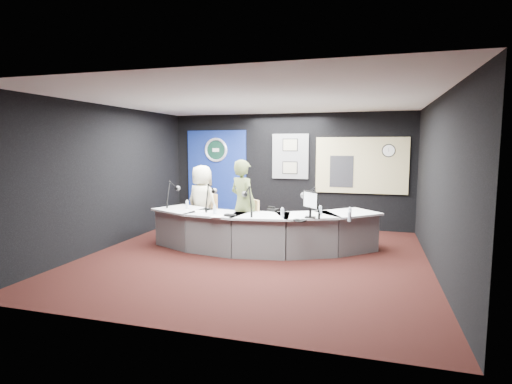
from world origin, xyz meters
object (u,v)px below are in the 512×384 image
(armchair_left, at_px, (202,218))
(armchair_right, at_px, (243,224))
(person_woman, at_px, (243,204))
(broadcast_desk, at_px, (260,231))
(person_man, at_px, (202,202))

(armchair_left, xyz_separation_m, armchair_right, (1.11, -0.54, 0.04))
(person_woman, bearing_deg, armchair_left, 3.90)
(armchair_left, bearing_deg, person_woman, -10.24)
(armchair_left, height_order, person_woman, person_woman)
(armchair_right, bearing_deg, person_woman, 0.00)
(armchair_left, bearing_deg, armchair_right, -10.24)
(armchair_left, distance_m, person_woman, 1.31)
(broadcast_desk, relative_size, armchair_left, 5.07)
(armchair_left, distance_m, armchair_right, 1.23)
(broadcast_desk, xyz_separation_m, armchair_left, (-1.47, 0.60, 0.07))
(armchair_right, distance_m, person_woman, 0.39)
(armchair_left, relative_size, armchair_right, 0.92)
(broadcast_desk, height_order, person_man, person_man)
(armchair_left, height_order, person_man, person_man)
(broadcast_desk, relative_size, person_man, 2.82)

